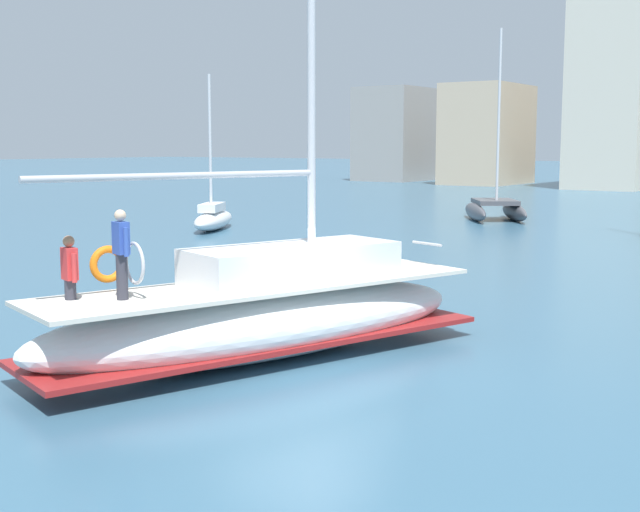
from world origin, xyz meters
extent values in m
plane|color=#38607A|center=(0.00, 0.00, 0.00)|extent=(400.00, 400.00, 0.00)
ellipsoid|color=white|center=(-1.04, -0.05, 0.70)|extent=(5.36, 9.86, 1.40)
cube|color=maroon|center=(-1.04, -0.05, 0.39)|extent=(5.32, 9.69, 0.10)
cube|color=beige|center=(-1.04, -0.05, 1.44)|extent=(5.02, 9.35, 0.08)
cube|color=white|center=(-0.80, 0.63, 1.83)|extent=(2.98, 4.63, 0.70)
cylinder|color=#B7B7BC|center=(-1.58, -1.64, 3.60)|extent=(1.96, 5.49, 0.12)
cylinder|color=silver|center=(0.38, 4.13, 1.95)|extent=(0.87, 0.35, 0.06)
torus|color=orange|center=(-3.00, -2.17, 1.95)|extent=(0.36, 0.71, 0.70)
cylinder|color=#33333D|center=(-1.96, -2.78, 1.88)|extent=(0.20, 0.20, 0.80)
cube|color=#3351AD|center=(-1.96, -2.78, 2.56)|extent=(0.37, 0.29, 0.56)
sphere|color=beige|center=(-1.96, -2.78, 2.95)|extent=(0.20, 0.20, 0.20)
cylinder|color=#3351AD|center=(-2.17, -2.71, 2.51)|extent=(0.09, 0.09, 0.50)
cylinder|color=#3351AD|center=(-1.75, -2.85, 2.51)|extent=(0.09, 0.09, 0.50)
cylinder|color=#33333D|center=(-2.71, -3.28, 1.66)|extent=(0.20, 0.20, 0.35)
cube|color=red|center=(-2.71, -3.28, 2.11)|extent=(0.37, 0.29, 0.56)
sphere|color=#9E7051|center=(-2.71, -3.28, 2.50)|extent=(0.20, 0.20, 0.20)
cylinder|color=red|center=(-2.92, -3.21, 2.06)|extent=(0.09, 0.09, 0.50)
cylinder|color=red|center=(-2.50, -3.36, 2.06)|extent=(0.09, 0.09, 0.50)
torus|color=silver|center=(-1.88, -2.55, 2.10)|extent=(0.74, 0.30, 0.76)
ellipsoid|color=#4C4C51|center=(-8.44, 31.81, 0.46)|extent=(3.67, 5.10, 0.93)
ellipsoid|color=#4C4C51|center=(-10.24, 30.62, 0.46)|extent=(3.67, 5.10, 0.93)
cube|color=#4C4C51|center=(-9.34, 31.22, 1.03)|extent=(3.53, 3.81, 0.24)
cylinder|color=silver|center=(-9.10, 30.86, 5.73)|extent=(0.14, 0.14, 9.17)
ellipsoid|color=silver|center=(-18.72, 18.52, 0.46)|extent=(3.82, 5.63, 0.92)
cube|color=silver|center=(-18.59, 18.26, 1.12)|extent=(1.82, 2.41, 0.40)
cylinder|color=silver|center=(-18.52, 18.14, 4.20)|extent=(0.14, 0.14, 6.57)
cube|color=gray|center=(-39.79, 76.20, 5.32)|extent=(6.91, 12.84, 10.65)
cube|color=#C6AD8E|center=(-27.39, 71.94, 5.20)|extent=(6.67, 10.81, 10.40)
cube|color=beige|center=(-13.70, 73.49, 8.55)|extent=(6.80, 17.32, 17.11)
camera|label=1|loc=(9.05, -12.81, 4.16)|focal=47.58mm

